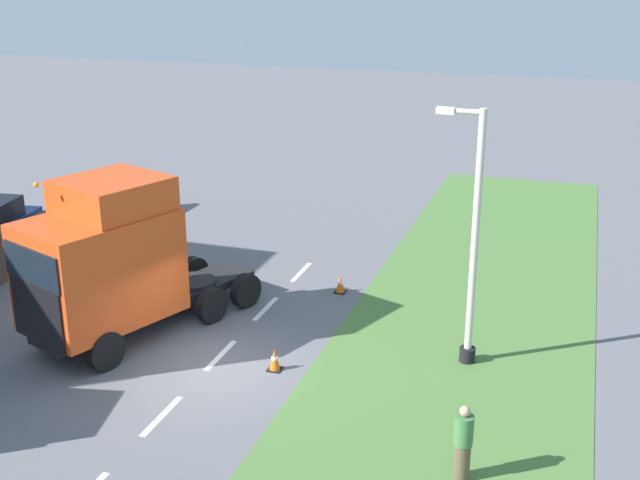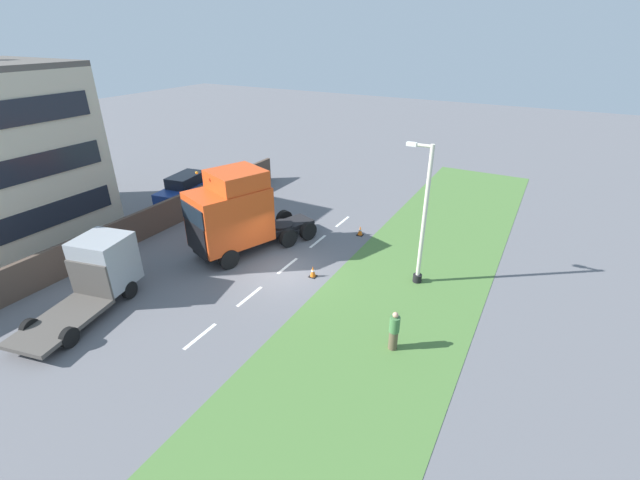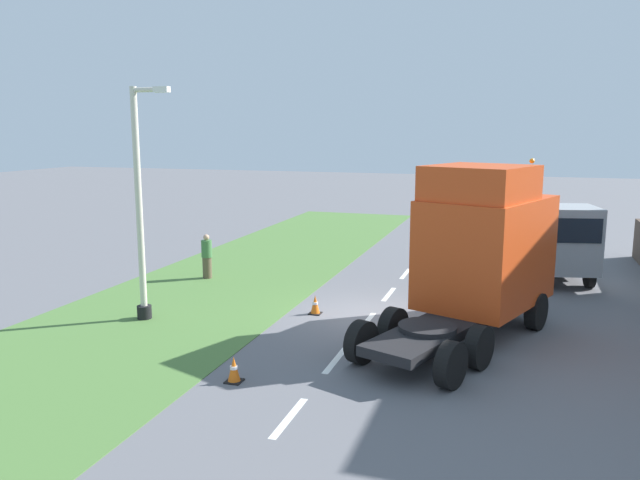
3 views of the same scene
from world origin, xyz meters
name	(u,v)px [view 1 (image 1 of 3)]	position (x,y,z in m)	size (l,w,h in m)	color
ground_plane	(209,367)	(0.00, 0.00, 0.00)	(120.00, 120.00, 0.00)	slate
grass_verge	(439,405)	(-6.00, 0.00, 0.01)	(7.00, 44.00, 0.01)	#4C7538
lane_markings	(221,355)	(0.00, -0.70, 0.00)	(0.16, 14.60, 0.00)	white
lorry_cab	(109,263)	(3.13, -0.61, 2.30)	(4.82, 7.31, 4.71)	black
lamp_post	(472,255)	(-6.24, -2.41, 2.97)	(1.33, 0.42, 6.66)	black
pedestrian	(463,444)	(-6.93, 2.70, 0.82)	(0.39, 0.39, 1.67)	brown
traffic_cone_lead	(275,360)	(-1.67, -0.40, 0.28)	(0.36, 0.36, 0.58)	black
traffic_cone_trailing	(340,284)	(-1.77, -5.84, 0.28)	(0.36, 0.36, 0.58)	black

